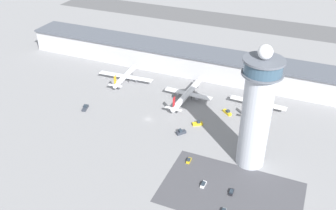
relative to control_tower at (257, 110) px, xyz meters
name	(u,v)px	position (x,y,z in m)	size (l,w,h in m)	color
ground_plane	(148,119)	(-64.85, 14.83, -31.03)	(1000.00, 1000.00, 0.00)	gray
terminal_building	(189,61)	(-64.85, 84.83, -21.94)	(261.12, 25.00, 17.99)	#B2B2B7
runway_strip	(232,21)	(-64.85, 209.68, -31.03)	(391.68, 44.00, 0.01)	#515154
control_tower	(257,110)	(0.00, 0.00, 0.00)	(18.71, 18.71, 63.94)	#ADB2BC
parking_lot_surface	(231,192)	(-2.94, -25.19, -31.03)	(64.00, 40.00, 0.01)	#424247
airplane_gate_alpha	(125,76)	(-100.75, 51.96, -26.68)	(40.55, 32.50, 11.81)	silver
airplane_gate_bravo	(188,94)	(-51.55, 46.48, -26.85)	(32.38, 44.64, 12.45)	white
airplane_gate_charlie	(258,103)	(-7.02, 53.34, -26.99)	(35.49, 34.88, 12.03)	white
service_truck_catering	(85,108)	(-106.32, 9.81, -30.18)	(3.98, 7.15, 2.47)	black
service_truck_fuel	(181,132)	(-41.26, 8.75, -29.98)	(5.43, 5.85, 3.00)	black
service_truck_baggage	(227,112)	(-22.83, 39.74, -30.11)	(6.52, 5.88, 2.66)	black
service_truck_water	(198,123)	(-35.50, 21.04, -30.12)	(6.25, 5.16, 2.64)	black
car_navy_sedan	(203,184)	(-16.18, -25.81, -30.44)	(1.99, 4.79, 1.53)	black
car_black_suv	(231,192)	(-2.68, -25.44, -30.49)	(1.90, 4.46, 1.41)	black
car_white_wagon	(189,160)	(-28.65, -12.18, -30.45)	(1.92, 4.45, 1.49)	black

